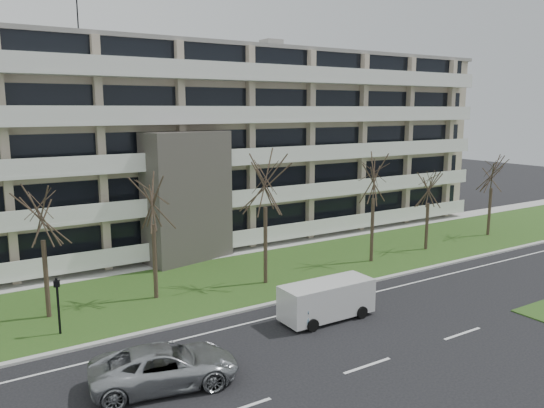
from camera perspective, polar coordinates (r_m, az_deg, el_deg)
ground at (r=23.34m, az=10.22°, el=-16.75°), size 160.00×160.00×0.00m
grass_verge at (r=33.29m, az=-5.13°, el=-8.19°), size 90.00×10.00×0.06m
curb at (r=29.17m, az=-0.58°, el=-10.80°), size 90.00×0.35×0.12m
sidewalk at (r=38.06m, az=-8.92°, el=-5.89°), size 90.00×2.00×0.08m
lane_edge_line at (r=28.01m, az=1.06°, el=-11.83°), size 90.00×0.12×0.01m
apartment_building at (r=43.05m, az=-12.82°, el=6.10°), size 60.50×15.10×18.75m
silver_pickup at (r=21.65m, az=-11.42°, el=-16.72°), size 6.07×3.74×1.57m
blue_sedan at (r=27.90m, az=5.22°, el=-10.31°), size 4.87×3.08×1.52m
white_van at (r=27.33m, az=6.03°, el=-9.90°), size 4.95×2.07×1.91m
pedestrian_signal at (r=27.01m, az=-22.05°, el=-9.43°), size 0.31×0.28×2.80m
tree_2 at (r=28.45m, az=-23.62°, el=-0.53°), size 3.63×3.63×7.26m
tree_3 at (r=29.46m, az=-12.76°, el=0.98°), size 3.81×3.81×7.61m
tree_4 at (r=31.24m, az=-0.73°, el=3.00°), size 4.24×4.24×8.48m
tree_5 at (r=36.57m, az=10.92°, el=3.30°), size 4.01×4.01×8.01m
tree_6 at (r=40.92m, az=16.53°, el=2.00°), size 3.20×3.20×6.40m
tree_7 at (r=47.30m, az=22.64°, el=3.47°), size 3.61×3.61×7.21m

